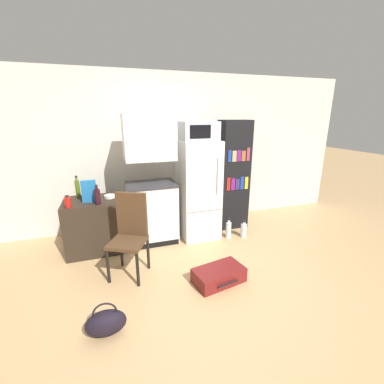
{
  "coord_description": "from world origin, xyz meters",
  "views": [
    {
      "loc": [
        -1.01,
        -2.38,
        1.91
      ],
      "look_at": [
        0.05,
        0.85,
        0.88
      ],
      "focal_mm": 24.0,
      "sensor_mm": 36.0,
      "label": 1
    }
  ],
  "objects_px": {
    "handbag": "(106,323)",
    "water_bottle_middle": "(244,230)",
    "microwave": "(199,131)",
    "chair": "(130,229)",
    "bookshelf": "(233,176)",
    "water_bottle_front": "(228,229)",
    "bottle_amber_beer": "(85,192)",
    "bowl": "(110,196)",
    "bottle_milk_white": "(95,193)",
    "bottle_wine_dark": "(97,196)",
    "bottle_ketchup_red": "(68,203)",
    "kitchen_hutch": "(151,186)",
    "bottle_olive_oil": "(78,188)",
    "cereal_box": "(89,191)",
    "side_table": "(94,225)",
    "suitcase_large_flat": "(219,275)",
    "refrigerator": "(198,190)"
  },
  "relations": [
    {
      "from": "side_table",
      "to": "bookshelf",
      "type": "bearing_deg",
      "value": 3.6
    },
    {
      "from": "kitchen_hutch",
      "to": "bowl",
      "type": "xyz_separation_m",
      "value": [
        -0.6,
        -0.0,
        -0.1
      ]
    },
    {
      "from": "bottle_ketchup_red",
      "to": "handbag",
      "type": "relative_size",
      "value": 0.46
    },
    {
      "from": "bottle_amber_beer",
      "to": "bottle_ketchup_red",
      "type": "bearing_deg",
      "value": -110.41
    },
    {
      "from": "bookshelf",
      "to": "cereal_box",
      "type": "distance_m",
      "value": 2.29
    },
    {
      "from": "kitchen_hutch",
      "to": "bookshelf",
      "type": "height_order",
      "value": "kitchen_hutch"
    },
    {
      "from": "microwave",
      "to": "bottle_amber_beer",
      "type": "height_order",
      "value": "microwave"
    },
    {
      "from": "microwave",
      "to": "bottle_ketchup_red",
      "type": "bearing_deg",
      "value": -173.06
    },
    {
      "from": "microwave",
      "to": "chair",
      "type": "xyz_separation_m",
      "value": [
        -1.13,
        -0.73,
        -1.1
      ]
    },
    {
      "from": "chair",
      "to": "water_bottle_middle",
      "type": "xyz_separation_m",
      "value": [
        1.8,
        0.4,
        -0.46
      ]
    },
    {
      "from": "cereal_box",
      "to": "chair",
      "type": "height_order",
      "value": "cereal_box"
    },
    {
      "from": "suitcase_large_flat",
      "to": "bowl",
      "type": "bearing_deg",
      "value": 120.17
    },
    {
      "from": "handbag",
      "to": "microwave",
      "type": "bearing_deg",
      "value": 48.79
    },
    {
      "from": "bottle_milk_white",
      "to": "water_bottle_middle",
      "type": "relative_size",
      "value": 0.6
    },
    {
      "from": "bottle_milk_white",
      "to": "handbag",
      "type": "relative_size",
      "value": 0.47
    },
    {
      "from": "handbag",
      "to": "water_bottle_middle",
      "type": "bearing_deg",
      "value": 32.23
    },
    {
      "from": "kitchen_hutch",
      "to": "bottle_amber_beer",
      "type": "distance_m",
      "value": 0.97
    },
    {
      "from": "bottle_wine_dark",
      "to": "bottle_ketchup_red",
      "type": "relative_size",
      "value": 1.62
    },
    {
      "from": "bottle_olive_oil",
      "to": "water_bottle_front",
      "type": "height_order",
      "value": "bottle_olive_oil"
    },
    {
      "from": "bottle_milk_white",
      "to": "suitcase_large_flat",
      "type": "bearing_deg",
      "value": -45.51
    },
    {
      "from": "suitcase_large_flat",
      "to": "microwave",
      "type": "bearing_deg",
      "value": 70.73
    },
    {
      "from": "handbag",
      "to": "kitchen_hutch",
      "type": "bearing_deg",
      "value": 66.98
    },
    {
      "from": "bottle_wine_dark",
      "to": "water_bottle_middle",
      "type": "relative_size",
      "value": 0.95
    },
    {
      "from": "bottle_wine_dark",
      "to": "bottle_amber_beer",
      "type": "distance_m",
      "value": 0.49
    },
    {
      "from": "kitchen_hutch",
      "to": "bottle_ketchup_red",
      "type": "bearing_deg",
      "value": -166.61
    },
    {
      "from": "microwave",
      "to": "water_bottle_front",
      "type": "distance_m",
      "value": 1.62
    },
    {
      "from": "bottle_olive_oil",
      "to": "handbag",
      "type": "bearing_deg",
      "value": -80.76
    },
    {
      "from": "kitchen_hutch",
      "to": "suitcase_large_flat",
      "type": "relative_size",
      "value": 2.99
    },
    {
      "from": "side_table",
      "to": "bookshelf",
      "type": "xyz_separation_m",
      "value": [
        2.28,
        0.14,
        0.54
      ]
    },
    {
      "from": "side_table",
      "to": "water_bottle_front",
      "type": "relative_size",
      "value": 2.29
    },
    {
      "from": "bottle_ketchup_red",
      "to": "cereal_box",
      "type": "distance_m",
      "value": 0.31
    },
    {
      "from": "side_table",
      "to": "chair",
      "type": "relative_size",
      "value": 0.75
    },
    {
      "from": "bowl",
      "to": "bottle_milk_white",
      "type": "bearing_deg",
      "value": 167.41
    },
    {
      "from": "side_table",
      "to": "bottle_ketchup_red",
      "type": "relative_size",
      "value": 4.59
    },
    {
      "from": "bowl",
      "to": "handbag",
      "type": "distance_m",
      "value": 1.83
    },
    {
      "from": "bookshelf",
      "to": "water_bottle_middle",
      "type": "xyz_separation_m",
      "value": [
        -0.01,
        -0.47,
        -0.8
      ]
    },
    {
      "from": "kitchen_hutch",
      "to": "cereal_box",
      "type": "xyz_separation_m",
      "value": [
        -0.86,
        -0.1,
        0.03
      ]
    },
    {
      "from": "chair",
      "to": "suitcase_large_flat",
      "type": "xyz_separation_m",
      "value": [
        0.94,
        -0.55,
        -0.49
      ]
    },
    {
      "from": "kitchen_hutch",
      "to": "suitcase_large_flat",
      "type": "xyz_separation_m",
      "value": [
        0.54,
        -1.32,
        -0.79
      ]
    },
    {
      "from": "bookshelf",
      "to": "bottle_amber_beer",
      "type": "height_order",
      "value": "bookshelf"
    },
    {
      "from": "refrigerator",
      "to": "chair",
      "type": "relative_size",
      "value": 1.52
    },
    {
      "from": "bookshelf",
      "to": "water_bottle_front",
      "type": "relative_size",
      "value": 5.52
    },
    {
      "from": "microwave",
      "to": "bookshelf",
      "type": "bearing_deg",
      "value": 12.25
    },
    {
      "from": "side_table",
      "to": "cereal_box",
      "type": "height_order",
      "value": "cereal_box"
    },
    {
      "from": "bottle_wine_dark",
      "to": "refrigerator",
      "type": "bearing_deg",
      "value": 7.96
    },
    {
      "from": "cereal_box",
      "to": "bottle_amber_beer",
      "type": "bearing_deg",
      "value": 104.34
    },
    {
      "from": "chair",
      "to": "water_bottle_front",
      "type": "distance_m",
      "value": 1.68
    },
    {
      "from": "bottle_ketchup_red",
      "to": "bottle_amber_beer",
      "type": "bearing_deg",
      "value": 69.59
    },
    {
      "from": "bookshelf",
      "to": "chair",
      "type": "distance_m",
      "value": 2.05
    },
    {
      "from": "refrigerator",
      "to": "water_bottle_front",
      "type": "distance_m",
      "value": 0.81
    }
  ]
}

